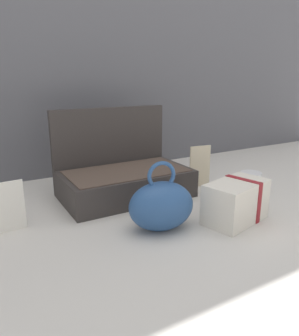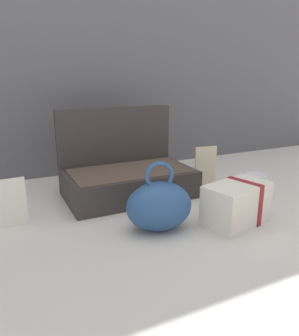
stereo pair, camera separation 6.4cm
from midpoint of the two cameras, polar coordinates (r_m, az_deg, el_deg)
ground_plane at (r=1.03m, az=0.59°, el=-8.35°), size 6.00×6.00×0.00m
back_wall at (r=1.51m, az=-10.36°, el=26.22°), size 3.20×0.06×1.40m
open_suitcase at (r=1.18m, az=-2.49°, el=-1.23°), size 0.45×0.27×0.31m
teal_pouch_handbag at (r=0.91m, az=3.90°, el=-6.67°), size 0.21×0.16×0.20m
cream_toiletry_bag at (r=1.00m, az=17.04°, el=-6.06°), size 0.22×0.16×0.13m
coffee_mug at (r=1.20m, az=19.58°, el=-3.27°), size 0.11×0.08×0.09m
info_card_left at (r=1.00m, az=-22.15°, el=-5.85°), size 0.10×0.01×0.14m
poster_card_right at (r=1.28m, az=11.29°, el=0.10°), size 0.09×0.02×0.16m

